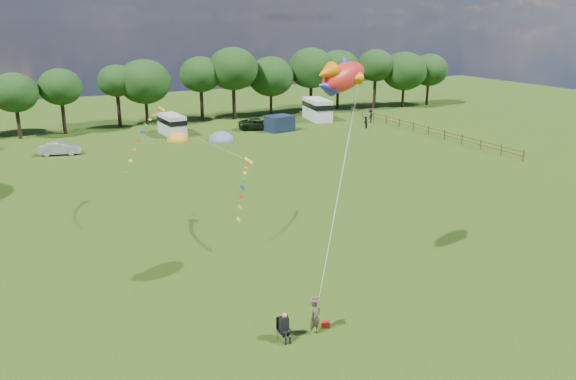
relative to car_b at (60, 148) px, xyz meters
name	(u,v)px	position (x,y,z in m)	size (l,w,h in m)	color
ground_plane	(356,304)	(10.73, -42.15, -0.70)	(180.00, 180.00, 0.00)	black
tree_line	(172,78)	(16.04, 12.84, 5.65)	(102.98, 10.98, 10.27)	black
fence	(421,128)	(42.73, -7.65, 0.00)	(0.12, 33.12, 1.20)	#472D19
car_b	(60,148)	(0.00, 0.00, 0.00)	(1.49, 3.98, 1.41)	#94979D
car_d	(258,124)	(24.98, 3.80, 0.04)	(2.46, 5.43, 1.48)	black
campervan_c	(172,124)	(13.78, 5.41, 0.67)	(2.58, 5.34, 2.55)	silver
campervan_d	(317,109)	(35.60, 6.91, 0.91)	(3.52, 6.44, 2.99)	silver
tent_orange	(177,141)	(13.35, 1.53, -0.68)	(2.60, 2.85, 2.03)	orange
tent_greyblue	(222,141)	(18.08, -0.96, -0.68)	(3.18, 3.48, 2.36)	slate
awning_navy	(279,123)	(27.00, 1.55, 0.32)	(3.26, 2.65, 2.04)	#162139
kite_flyer	(315,317)	(7.45, -43.71, 0.19)	(0.65, 0.43, 1.78)	brown
camp_chair	(284,323)	(5.93, -43.51, 0.14)	(0.61, 0.61, 1.40)	#99999E
kite_bag	(325,324)	(8.20, -43.41, -0.56)	(0.40, 0.27, 0.29)	#A71B0D
fish_kite	(340,77)	(10.98, -39.60, 10.68)	(3.99, 2.58, 2.11)	red
streamer_kite_b	(147,129)	(4.50, -23.98, 5.91)	(4.16, 4.66, 3.78)	#E2B80E
streamer_kite_c	(245,179)	(9.30, -30.51, 3.26)	(3.12, 5.04, 2.83)	yellow
walker_a	(365,122)	(38.17, -1.73, 0.09)	(0.77, 0.48, 1.59)	black
walker_b	(371,116)	(41.27, 1.60, 0.25)	(1.23, 0.57, 1.90)	black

